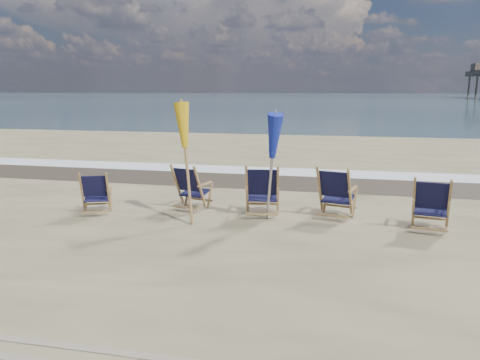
{
  "coord_description": "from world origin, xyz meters",
  "views": [
    {
      "loc": [
        1.81,
        -6.02,
        2.55
      ],
      "look_at": [
        0.0,
        2.2,
        0.9
      ],
      "focal_mm": 35.0,
      "sensor_mm": 36.0,
      "label": 1
    }
  ],
  "objects_px": {
    "beach_chair_3": "(350,194)",
    "beach_chair_4": "(449,206)",
    "beach_chair_0": "(108,193)",
    "beach_chair_2": "(278,191)",
    "umbrella_yellow": "(186,131)",
    "umbrella_blue": "(271,139)",
    "beach_chair_1": "(200,189)"
  },
  "relations": [
    {
      "from": "umbrella_yellow",
      "to": "beach_chair_4",
      "type": "bearing_deg",
      "value": 2.6
    },
    {
      "from": "beach_chair_4",
      "to": "umbrella_blue",
      "type": "bearing_deg",
      "value": 6.88
    },
    {
      "from": "beach_chair_3",
      "to": "beach_chair_0",
      "type": "bearing_deg",
      "value": 21.13
    },
    {
      "from": "beach_chair_0",
      "to": "beach_chair_3",
      "type": "relative_size",
      "value": 0.85
    },
    {
      "from": "beach_chair_1",
      "to": "umbrella_blue",
      "type": "relative_size",
      "value": 0.47
    },
    {
      "from": "beach_chair_2",
      "to": "beach_chair_4",
      "type": "xyz_separation_m",
      "value": [
        3.08,
        -0.44,
        -0.03
      ]
    },
    {
      "from": "beach_chair_0",
      "to": "beach_chair_2",
      "type": "relative_size",
      "value": 0.83
    },
    {
      "from": "beach_chair_0",
      "to": "beach_chair_2",
      "type": "height_order",
      "value": "beach_chair_2"
    },
    {
      "from": "beach_chair_3",
      "to": "umbrella_yellow",
      "type": "bearing_deg",
      "value": 28.1
    },
    {
      "from": "beach_chair_1",
      "to": "beach_chair_3",
      "type": "distance_m",
      "value": 3.04
    },
    {
      "from": "beach_chair_2",
      "to": "umbrella_blue",
      "type": "distance_m",
      "value": 1.1
    },
    {
      "from": "beach_chair_1",
      "to": "beach_chair_2",
      "type": "bearing_deg",
      "value": -169.06
    },
    {
      "from": "beach_chair_4",
      "to": "umbrella_blue",
      "type": "xyz_separation_m",
      "value": [
        -3.19,
        0.18,
        1.1
      ]
    },
    {
      "from": "beach_chair_2",
      "to": "umbrella_yellow",
      "type": "bearing_deg",
      "value": 14.42
    },
    {
      "from": "beach_chair_0",
      "to": "umbrella_yellow",
      "type": "distance_m",
      "value": 2.21
    },
    {
      "from": "beach_chair_4",
      "to": "beach_chair_1",
      "type": "bearing_deg",
      "value": 3.64
    },
    {
      "from": "umbrella_blue",
      "to": "beach_chair_2",
      "type": "bearing_deg",
      "value": 68.16
    },
    {
      "from": "beach_chair_4",
      "to": "umbrella_blue",
      "type": "distance_m",
      "value": 3.37
    },
    {
      "from": "beach_chair_2",
      "to": "beach_chair_4",
      "type": "distance_m",
      "value": 3.11
    },
    {
      "from": "beach_chair_0",
      "to": "beach_chair_2",
      "type": "bearing_deg",
      "value": 166.69
    },
    {
      "from": "beach_chair_4",
      "to": "umbrella_yellow",
      "type": "distance_m",
      "value": 4.9
    },
    {
      "from": "beach_chair_4",
      "to": "umbrella_yellow",
      "type": "relative_size",
      "value": 0.45
    },
    {
      "from": "beach_chair_1",
      "to": "umbrella_blue",
      "type": "xyz_separation_m",
      "value": [
        1.54,
        -0.36,
        1.11
      ]
    },
    {
      "from": "beach_chair_4",
      "to": "umbrella_yellow",
      "type": "height_order",
      "value": "umbrella_yellow"
    },
    {
      "from": "beach_chair_0",
      "to": "beach_chair_4",
      "type": "xyz_separation_m",
      "value": [
        6.5,
        0.03,
        0.06
      ]
    },
    {
      "from": "beach_chair_3",
      "to": "beach_chair_4",
      "type": "xyz_separation_m",
      "value": [
        1.69,
        -0.51,
        -0.02
      ]
    },
    {
      "from": "beach_chair_1",
      "to": "beach_chair_4",
      "type": "distance_m",
      "value": 4.76
    },
    {
      "from": "beach_chair_4",
      "to": "beach_chair_2",
      "type": "bearing_deg",
      "value": 1.98
    },
    {
      "from": "beach_chair_1",
      "to": "beach_chair_3",
      "type": "bearing_deg",
      "value": -166.16
    },
    {
      "from": "beach_chair_3",
      "to": "umbrella_yellow",
      "type": "xyz_separation_m",
      "value": [
        -3.04,
        -0.73,
        1.23
      ]
    },
    {
      "from": "beach_chair_1",
      "to": "beach_chair_2",
      "type": "distance_m",
      "value": 1.65
    },
    {
      "from": "beach_chair_1",
      "to": "beach_chair_0",
      "type": "bearing_deg",
      "value": 32.03
    }
  ]
}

